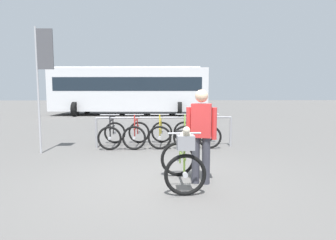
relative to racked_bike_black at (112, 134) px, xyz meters
The scene contains 11 objects.
ground_plane 3.38m from the racked_bike_black, 66.23° to the right, with size 80.00×80.00×0.00m, color #605E5B.
bike_rack_rail 1.55m from the racked_bike_black, ahead, with size 3.91×0.23×0.88m.
racked_bike_black is the anchor object (origin of this frame).
racked_bike_red 0.70m from the racked_bike_black, ahead, with size 0.72×1.15×0.98m.
racked_bike_yellow 1.40m from the racked_bike_black, ahead, with size 0.73×1.16×0.98m.
racked_bike_lime 2.10m from the racked_bike_black, ahead, with size 0.73×1.15×0.97m.
racked_bike_orange 2.80m from the racked_bike_black, ahead, with size 0.73×1.15×0.98m.
featured_bicycle 3.90m from the racked_bike_black, 63.45° to the right, with size 0.71×1.22×1.09m.
person_with_featured_bike 3.94m from the racked_bike_black, 57.69° to the right, with size 0.52×0.27×1.64m.
bus_distant 10.72m from the racked_bike_black, 93.12° to the left, with size 10.11×3.72×3.08m.
banner_flag 2.58m from the racked_bike_black, 152.57° to the right, with size 0.45×0.05×3.20m.
Camera 1 is at (0.02, -5.03, 1.63)m, focal length 30.20 mm.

